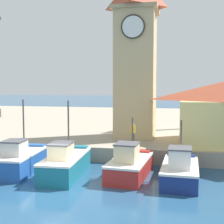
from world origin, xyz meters
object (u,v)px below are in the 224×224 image
Objects in this scene: fishing_boat_mid_left at (130,165)px; clock_tower at (136,52)px; fishing_boat_left_inner at (65,163)px; dock_worker_near_tower at (133,133)px; fishing_boat_left_outer at (20,160)px; fishing_boat_center at (180,170)px.

fishing_boat_mid_left is 0.32× the size of clock_tower.
dock_worker_near_tower is (3.34, 5.63, 1.13)m from fishing_boat_left_inner.
fishing_boat_left_inner is at bearing -2.85° from fishing_boat_left_outer.
fishing_boat_left_inner is at bearing -108.24° from clock_tower.
fishing_boat_left_outer reaches higher than fishing_boat_left_inner.
dock_worker_near_tower is at bearing 123.36° from fishing_boat_center.
fishing_boat_left_inner is 6.64m from dock_worker_near_tower.
dock_worker_near_tower is (0.32, -3.52, -6.50)m from clock_tower.
fishing_boat_left_inner is at bearing -177.67° from fishing_boat_center.
fishing_boat_center is at bearing -56.64° from dock_worker_near_tower.
clock_tower is at bearing 55.76° from fishing_boat_left_outer.
dock_worker_near_tower is (-0.55, 5.03, 1.18)m from fishing_boat_mid_left.
fishing_boat_left_outer is 0.99× the size of fishing_boat_mid_left.
fishing_boat_mid_left is 11.52m from clock_tower.
fishing_boat_center is 0.31× the size of clock_tower.
fishing_boat_center is at bearing -66.57° from clock_tower.
clock_tower is (-3.85, 8.88, 7.71)m from fishing_boat_center.
fishing_boat_left_outer reaches higher than dock_worker_near_tower.
clock_tower reaches higher than fishing_boat_left_outer.
fishing_boat_left_outer is at bearing -124.24° from clock_tower.
clock_tower reaches higher than fishing_boat_center.
fishing_boat_mid_left is 5.19m from dock_worker_near_tower.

